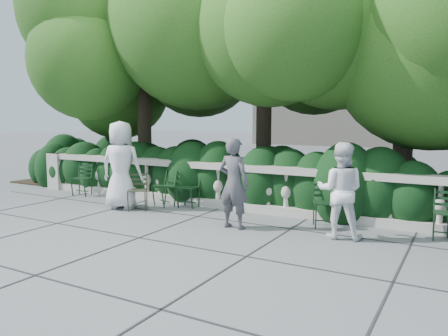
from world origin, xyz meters
The scene contains 13 objects.
ground centered at (0.00, 0.00, 0.00)m, with size 90.00×90.00×0.00m, color #54565C.
balustrade centered at (0.00, 1.80, 0.49)m, with size 12.00×0.44×1.00m.
shrub_hedge centered at (0.00, 3.00, 0.00)m, with size 15.00×2.60×1.70m, color black, non-canonical shape.
tree_canopy centered at (0.69, 3.19, 3.96)m, with size 15.04×6.52×6.78m.
chair_a centered at (-4.34, 1.20, 0.00)m, with size 0.44×0.48×0.84m, color black, non-canonical shape.
chair_b centered at (-1.17, 1.33, 0.00)m, with size 0.44×0.48×0.84m, color black, non-canonical shape.
chair_c centered at (-1.76, 1.16, 0.00)m, with size 0.44×0.48×0.84m, color black, non-canonical shape.
chair_d centered at (2.04, 1.11, 0.00)m, with size 0.44×0.48×0.84m, color black, non-canonical shape.
chair_f centered at (3.97, 1.25, 0.00)m, with size 0.44×0.48×0.84m, color black, non-canonical shape.
chair_weathered centered at (-1.85, 0.51, 0.00)m, with size 0.44×0.48×0.84m, color black, non-canonical shape.
person_businessman centered at (-2.37, 0.64, 0.96)m, with size 0.94×0.61×1.92m, color silver.
person_woman_grey centered at (0.56, 0.36, 0.82)m, with size 0.60×0.39×1.65m, color #46454A.
person_casual_man centered at (2.40, 0.66, 0.80)m, with size 0.78×0.61×1.60m, color white.
Camera 1 is at (4.23, -6.47, 2.01)m, focal length 35.00 mm.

